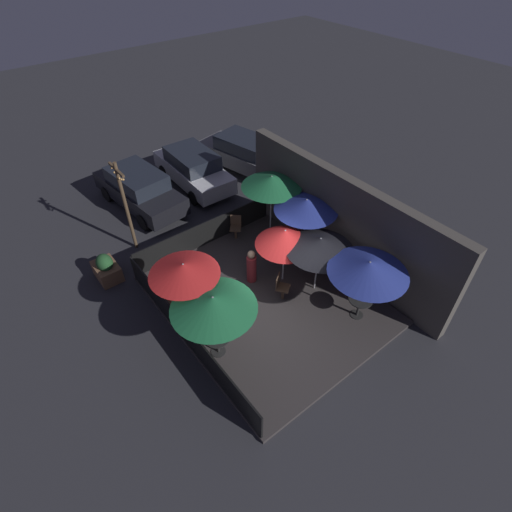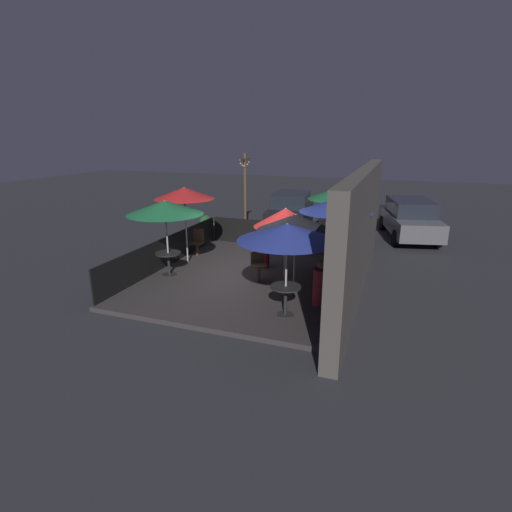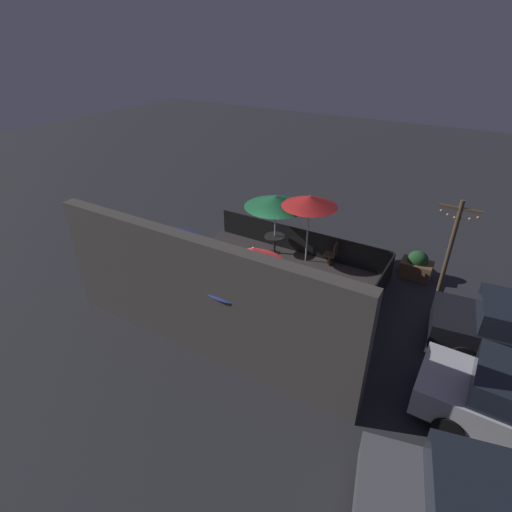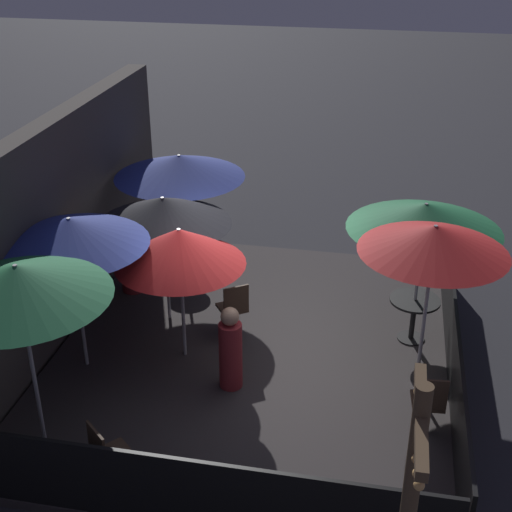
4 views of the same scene
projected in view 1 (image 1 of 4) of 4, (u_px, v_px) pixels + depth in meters
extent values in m
plane|color=#2D2D33|center=(266.00, 300.00, 12.80)|extent=(60.00, 60.00, 0.00)
cube|color=#383333|center=(266.00, 299.00, 12.76)|extent=(6.99, 5.81, 0.12)
cube|color=#4C4742|center=(340.00, 222.00, 13.11)|extent=(8.59, 0.36, 3.36)
cube|color=black|center=(186.00, 333.00, 11.09)|extent=(6.79, 0.05, 0.95)
cube|color=black|center=(206.00, 233.00, 14.42)|extent=(0.05, 5.61, 0.95)
cylinder|color=#B2B2B7|center=(363.00, 290.00, 11.46)|extent=(0.05, 0.05, 2.20)
cone|color=#283893|center=(369.00, 267.00, 10.85)|extent=(2.25, 2.25, 0.39)
cylinder|color=#B2B2B7|center=(216.00, 326.00, 10.45)|extent=(0.05, 0.05, 2.26)
cone|color=#1E6B3D|center=(213.00, 303.00, 9.83)|extent=(2.22, 2.22, 0.40)
cylinder|color=#B2B2B7|center=(284.00, 256.00, 12.67)|extent=(0.05, 0.05, 2.06)
cone|color=red|center=(285.00, 237.00, 12.16)|extent=(1.85, 1.85, 0.54)
cylinder|color=#B2B2B7|center=(271.00, 206.00, 14.34)|extent=(0.05, 0.05, 2.48)
cone|color=#1E6B3D|center=(272.00, 181.00, 13.65)|extent=(2.11, 2.11, 0.41)
cylinder|color=#B2B2B7|center=(188.00, 297.00, 11.08)|extent=(0.05, 0.05, 2.49)
cone|color=red|center=(184.00, 269.00, 10.37)|extent=(1.91, 1.91, 0.36)
cylinder|color=#B2B2B7|center=(304.00, 229.00, 13.50)|extent=(0.05, 0.05, 2.33)
cone|color=#283893|center=(306.00, 205.00, 12.85)|extent=(2.10, 2.10, 0.39)
cylinder|color=#B2B2B7|center=(317.00, 264.00, 12.34)|extent=(0.05, 0.05, 2.10)
cone|color=black|center=(320.00, 244.00, 11.79)|extent=(2.08, 2.08, 0.44)
cylinder|color=black|center=(357.00, 315.00, 12.19)|extent=(0.39, 0.39, 0.02)
cylinder|color=black|center=(358.00, 307.00, 11.96)|extent=(0.08, 0.08, 0.69)
cylinder|color=black|center=(361.00, 299.00, 11.72)|extent=(0.72, 0.72, 0.04)
cylinder|color=black|center=(218.00, 351.00, 11.20)|extent=(0.42, 0.42, 0.02)
cylinder|color=black|center=(218.00, 344.00, 10.99)|extent=(0.08, 0.08, 0.67)
cylinder|color=black|center=(217.00, 337.00, 10.75)|extent=(0.76, 0.76, 0.04)
cube|color=#4C3828|center=(283.00, 293.00, 12.55)|extent=(0.11, 0.11, 0.46)
cube|color=#4C3828|center=(283.00, 288.00, 12.39)|extent=(0.56, 0.56, 0.04)
cube|color=#4C3828|center=(278.00, 281.00, 12.27)|extent=(0.25, 0.35, 0.44)
cube|color=#4C3828|center=(236.00, 233.00, 14.82)|extent=(0.11, 0.11, 0.44)
cube|color=#4C3828|center=(235.00, 228.00, 14.66)|extent=(0.56, 0.56, 0.04)
cube|color=#4C3828|center=(236.00, 220.00, 14.63)|extent=(0.29, 0.32, 0.44)
cube|color=#4C3828|center=(175.00, 305.00, 12.22)|extent=(0.09, 0.09, 0.43)
cube|color=#4C3828|center=(174.00, 299.00, 12.07)|extent=(0.43, 0.43, 0.04)
cube|color=#4C3828|center=(169.00, 291.00, 12.01)|extent=(0.06, 0.40, 0.44)
cylinder|color=maroon|center=(352.00, 279.00, 12.69)|extent=(0.47, 0.47, 0.94)
sphere|color=brown|center=(355.00, 266.00, 12.30)|extent=(0.23, 0.23, 0.23)
cylinder|color=maroon|center=(252.00, 269.00, 12.99)|extent=(0.41, 0.41, 1.00)
sphere|color=tan|center=(251.00, 255.00, 12.57)|extent=(0.25, 0.25, 0.25)
cube|color=brown|center=(107.00, 271.00, 13.39)|extent=(1.02, 0.71, 0.56)
ellipsoid|color=#235128|center=(104.00, 263.00, 13.13)|extent=(0.66, 0.53, 0.59)
cylinder|color=brown|center=(126.00, 208.00, 13.60)|extent=(0.12, 0.12, 3.47)
cube|color=brown|center=(116.00, 170.00, 12.61)|extent=(1.10, 0.08, 0.08)
sphere|color=#F4B260|center=(112.00, 168.00, 12.98)|extent=(0.07, 0.07, 0.07)
sphere|color=#F4B260|center=(114.00, 172.00, 12.93)|extent=(0.07, 0.07, 0.07)
sphere|color=#F4B260|center=(117.00, 176.00, 12.85)|extent=(0.07, 0.07, 0.07)
sphere|color=#F4B260|center=(119.00, 178.00, 12.74)|extent=(0.07, 0.07, 0.07)
sphere|color=#F4B260|center=(121.00, 179.00, 12.60)|extent=(0.07, 0.07, 0.07)
sphere|color=#F4B260|center=(123.00, 180.00, 12.44)|extent=(0.07, 0.07, 0.07)
cube|color=black|center=(140.00, 192.00, 16.29)|extent=(4.63, 2.21, 0.70)
cube|color=#1E232D|center=(137.00, 178.00, 15.85)|extent=(2.62, 1.84, 0.60)
cylinder|color=black|center=(177.00, 205.00, 16.21)|extent=(0.66, 0.25, 0.64)
cylinder|color=black|center=(143.00, 222.00, 15.37)|extent=(0.66, 0.25, 0.64)
cylinder|color=black|center=(140.00, 180.00, 17.68)|extent=(0.66, 0.25, 0.64)
cylinder|color=black|center=(107.00, 194.00, 16.83)|extent=(0.66, 0.25, 0.64)
cube|color=silver|center=(194.00, 172.00, 17.52)|extent=(4.34, 1.77, 0.70)
cube|color=#1E232D|center=(192.00, 158.00, 17.09)|extent=(2.40, 1.60, 0.60)
cylinder|color=black|center=(226.00, 186.00, 17.33)|extent=(0.64, 0.19, 0.64)
cylinder|color=black|center=(194.00, 198.00, 16.60)|extent=(0.64, 0.19, 0.64)
cylinder|color=black|center=(195.00, 162.00, 18.91)|extent=(0.64, 0.19, 0.64)
cylinder|color=black|center=(164.00, 172.00, 18.19)|extent=(0.64, 0.19, 0.64)
cube|color=#5B5B60|center=(245.00, 157.00, 18.53)|extent=(4.86, 2.69, 0.70)
cube|color=#1E232D|center=(245.00, 144.00, 18.10)|extent=(2.81, 2.09, 0.60)
cylinder|color=black|center=(280.00, 166.00, 18.57)|extent=(0.66, 0.32, 0.64)
cylinder|color=black|center=(258.00, 181.00, 17.63)|extent=(0.66, 0.32, 0.64)
cylinder|color=black|center=(234.00, 148.00, 19.90)|extent=(0.66, 0.32, 0.64)
cylinder|color=black|center=(212.00, 161.00, 18.97)|extent=(0.66, 0.32, 0.64)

